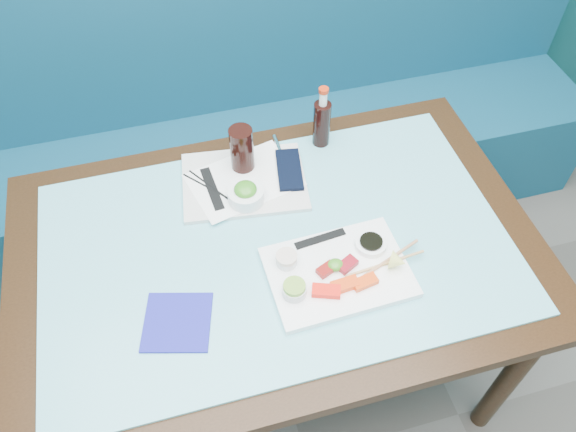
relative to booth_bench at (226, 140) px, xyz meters
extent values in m
cube|color=navy|center=(0.00, -0.07, -0.15)|extent=(3.00, 0.55, 0.45)
cube|color=navy|center=(0.00, 0.15, 0.33)|extent=(3.00, 0.12, 0.95)
cube|color=black|center=(0.00, -0.84, 0.36)|extent=(1.40, 0.90, 0.04)
cylinder|color=black|center=(0.62, -1.21, -0.02)|extent=(0.06, 0.06, 0.71)
cylinder|color=black|center=(-0.62, -0.47, -0.02)|extent=(0.06, 0.06, 0.71)
cylinder|color=black|center=(0.62, -0.47, -0.02)|extent=(0.06, 0.06, 0.71)
cube|color=#64BAC8|center=(0.00, -0.84, 0.38)|extent=(1.22, 0.76, 0.01)
cube|color=white|center=(0.13, -0.97, 0.39)|extent=(0.36, 0.26, 0.02)
cube|color=#F91709|center=(0.08, -1.02, 0.41)|extent=(0.08, 0.06, 0.02)
cube|color=#EA3909|center=(0.13, -1.02, 0.41)|extent=(0.07, 0.04, 0.02)
cube|color=#EB3E09|center=(0.18, -1.02, 0.41)|extent=(0.07, 0.04, 0.02)
cube|color=maroon|center=(0.10, -0.96, 0.41)|extent=(0.06, 0.05, 0.02)
cube|color=maroon|center=(0.15, -0.96, 0.41)|extent=(0.06, 0.05, 0.02)
ellipsoid|color=#3C831E|center=(0.12, -0.96, 0.41)|extent=(0.05, 0.05, 0.02)
cylinder|color=silver|center=(0.00, -1.00, 0.41)|extent=(0.07, 0.07, 0.03)
cylinder|color=#73A635|center=(0.00, -1.00, 0.43)|extent=(0.06, 0.06, 0.01)
cylinder|color=white|center=(0.01, -0.91, 0.41)|extent=(0.07, 0.07, 0.02)
cylinder|color=beige|center=(0.01, -0.91, 0.43)|extent=(0.06, 0.06, 0.01)
cylinder|color=white|center=(0.23, -0.92, 0.41)|extent=(0.10, 0.10, 0.02)
cylinder|color=black|center=(0.23, -0.92, 0.42)|extent=(0.06, 0.06, 0.01)
cone|color=#FFFC78|center=(0.27, -1.00, 0.43)|extent=(0.06, 0.06, 0.05)
cube|color=black|center=(0.11, -0.86, 0.40)|extent=(0.14, 0.04, 0.00)
cylinder|color=#B07953|center=(0.24, -0.98, 0.41)|extent=(0.24, 0.10, 0.01)
cylinder|color=tan|center=(0.25, -0.98, 0.41)|extent=(0.22, 0.03, 0.01)
cube|color=silver|center=(-0.03, -0.60, 0.39)|extent=(0.38, 0.30, 0.01)
cube|color=white|center=(-0.03, -0.60, 0.40)|extent=(0.34, 0.28, 0.00)
cylinder|color=white|center=(-0.04, -0.68, 0.42)|extent=(0.10, 0.10, 0.04)
ellipsoid|color=#347F1D|center=(-0.04, -0.68, 0.44)|extent=(0.07, 0.07, 0.03)
cylinder|color=black|center=(-0.02, -0.55, 0.47)|extent=(0.08, 0.08, 0.14)
cube|color=black|center=(0.10, -0.60, 0.40)|extent=(0.10, 0.17, 0.01)
cylinder|color=white|center=(0.09, -0.50, 0.40)|extent=(0.01, 0.09, 0.01)
cylinder|color=black|center=(-0.13, -0.61, 0.40)|extent=(0.13, 0.15, 0.01)
cylinder|color=black|center=(-0.13, -0.61, 0.40)|extent=(0.11, 0.17, 0.01)
cube|color=black|center=(-0.13, -0.61, 0.40)|extent=(0.04, 0.17, 0.00)
cylinder|color=black|center=(0.23, -0.50, 0.46)|extent=(0.06, 0.06, 0.15)
cylinder|color=white|center=(0.23, -0.50, 0.55)|extent=(0.03, 0.03, 0.04)
cylinder|color=#B8260B|center=(0.23, -0.50, 0.58)|extent=(0.03, 0.03, 0.01)
cube|color=navy|center=(-0.29, -1.00, 0.39)|extent=(0.19, 0.19, 0.01)
camera|label=1|loc=(-0.20, -1.69, 1.58)|focal=35.00mm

